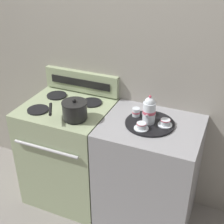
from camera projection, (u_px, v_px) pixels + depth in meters
The scene contains 12 objects.
ground_plane at pixel (108, 203), 2.80m from camera, with size 6.00×6.00×0.00m, color gray.
wall_back at pixel (124, 76), 2.53m from camera, with size 6.00×0.05×2.20m.
stove at pixel (69, 152), 2.70m from camera, with size 0.69×0.64×0.92m.
control_panel at pixel (81, 82), 2.66m from camera, with size 0.68×0.05×0.18m.
side_counter at pixel (148, 174), 2.46m from camera, with size 0.72×0.61×0.90m.
saucepan at pixel (74, 110), 2.28m from camera, with size 0.29×0.26×0.16m.
serving_tray at pixel (150, 123), 2.25m from camera, with size 0.36×0.36×0.01m.
teapot at pixel (149, 110), 2.20m from camera, with size 0.09×0.15×0.22m.
teacup_left at pixel (141, 126), 2.16m from camera, with size 0.10×0.10×0.05m.
teacup_right at pixel (165, 122), 2.20m from camera, with size 0.10×0.10×0.05m.
teacup_front at pixel (149, 112), 2.34m from camera, with size 0.10×0.10×0.05m.
creamer_jug at pixel (136, 112), 2.31m from camera, with size 0.06×0.06×0.06m.
Camera 1 is at (0.83, -1.86, 2.09)m, focal length 50.00 mm.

